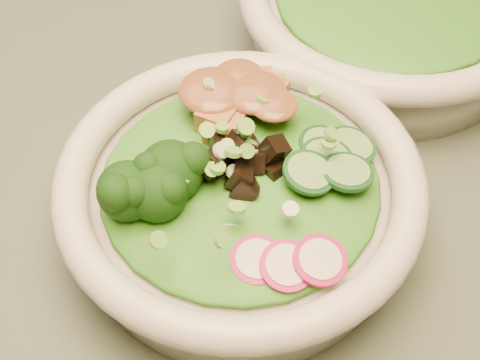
# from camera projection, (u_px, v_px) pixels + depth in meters

# --- Properties ---
(salad_bowl) EXTENTS (0.23, 0.23, 0.06)m
(salad_bowl) POSITION_uv_depth(u_px,v_px,m) (240.00, 197.00, 0.43)
(salad_bowl) COLOR silver
(salad_bowl) RESTS_ON dining_table
(side_bowl) EXTENTS (0.25, 0.25, 0.07)m
(side_bowl) POSITION_uv_depth(u_px,v_px,m) (388.00, 14.00, 0.55)
(side_bowl) COLOR silver
(side_bowl) RESTS_ON dining_table
(lettuce_bed) EXTENTS (0.18, 0.18, 0.02)m
(lettuce_bed) POSITION_uv_depth(u_px,v_px,m) (240.00, 179.00, 0.42)
(lettuce_bed) COLOR #286515
(lettuce_bed) RESTS_ON salad_bowl
(broccoli_florets) EXTENTS (0.08, 0.08, 0.04)m
(broccoli_florets) POSITION_uv_depth(u_px,v_px,m) (151.00, 178.00, 0.40)
(broccoli_florets) COLOR black
(broccoli_florets) RESTS_ON salad_bowl
(radish_slices) EXTENTS (0.10, 0.06, 0.02)m
(radish_slices) POSITION_uv_depth(u_px,v_px,m) (259.00, 254.00, 0.38)
(radish_slices) COLOR #AC0D4A
(radish_slices) RESTS_ON salad_bowl
(cucumber_slices) EXTENTS (0.07, 0.07, 0.03)m
(cucumber_slices) POSITION_uv_depth(u_px,v_px,m) (330.00, 161.00, 0.41)
(cucumber_slices) COLOR #76A65C
(cucumber_slices) RESTS_ON salad_bowl
(mushroom_heap) EXTENTS (0.07, 0.07, 0.03)m
(mushroom_heap) POSITION_uv_depth(u_px,v_px,m) (238.00, 154.00, 0.42)
(mushroom_heap) COLOR black
(mushroom_heap) RESTS_ON salad_bowl
(tofu_cubes) EXTENTS (0.09, 0.07, 0.03)m
(tofu_cubes) POSITION_uv_depth(u_px,v_px,m) (231.00, 106.00, 0.44)
(tofu_cubes) COLOR olive
(tofu_cubes) RESTS_ON salad_bowl
(peanut_sauce) EXTENTS (0.06, 0.05, 0.01)m
(peanut_sauce) POSITION_uv_depth(u_px,v_px,m) (230.00, 94.00, 0.44)
(peanut_sauce) COLOR brown
(peanut_sauce) RESTS_ON tofu_cubes
(scallion_garnish) EXTENTS (0.17, 0.17, 0.02)m
(scallion_garnish) POSITION_uv_depth(u_px,v_px,m) (240.00, 158.00, 0.40)
(scallion_garnish) COLOR #69AE3D
(scallion_garnish) RESTS_ON salad_bowl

